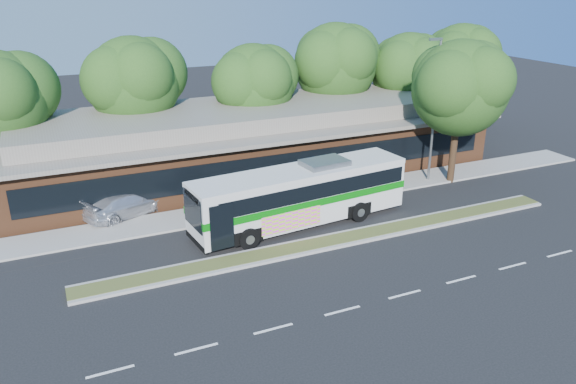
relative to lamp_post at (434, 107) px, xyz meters
name	(u,v)px	position (x,y,z in m)	size (l,w,h in m)	color
ground	(345,246)	(-9.56, -6.00, -4.90)	(120.00, 120.00, 0.00)	black
median_strip	(340,240)	(-9.56, -5.40, -4.83)	(26.00, 1.10, 0.15)	#3B4A1F
sidewalk	(292,201)	(-9.56, 0.40, -4.84)	(44.00, 2.60, 0.12)	gray
plaza_building	(251,139)	(-9.56, 6.99, -2.77)	(33.20, 11.20, 4.45)	brown
lamp_post	(434,107)	(0.00, 0.00, 0.00)	(0.93, 0.18, 9.07)	slate
tree_bg_a	(5,97)	(-24.15, 9.14, 0.97)	(6.47, 5.80, 8.63)	black
tree_bg_b	(139,80)	(-16.13, 10.14, 1.24)	(6.69, 6.00, 9.00)	black
tree_bg_c	(258,82)	(-8.16, 9.13, 0.69)	(6.24, 5.60, 8.26)	black
tree_bg_d	(340,62)	(-1.12, 10.15, 1.52)	(6.91, 6.20, 9.37)	black
tree_bg_e	(412,68)	(4.85, 9.14, 0.84)	(6.47, 5.80, 8.50)	black
tree_bg_f	(464,58)	(10.87, 10.14, 1.16)	(6.69, 6.00, 8.92)	black
transit_bus	(301,191)	(-10.45, -2.71, -3.02)	(12.23, 3.78, 3.38)	silver
sedan	(127,204)	(-18.78, 2.33, -4.20)	(1.97, 4.85, 1.41)	silver
sidewalk_tree	(464,85)	(1.69, -0.56, 1.33)	(6.59, 5.91, 9.05)	black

